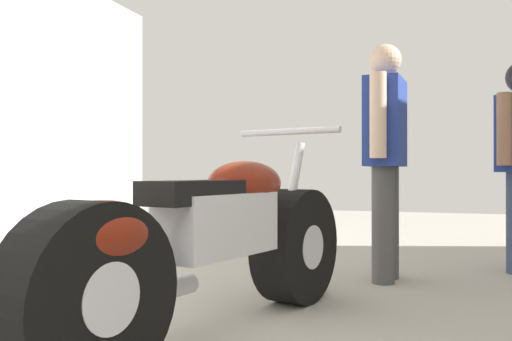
% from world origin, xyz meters
% --- Properties ---
extents(ground_plane, '(15.55, 15.55, 0.00)m').
position_xyz_m(ground_plane, '(0.00, 3.12, 0.00)').
color(ground_plane, '#A8A399').
extents(motorcycle_maroon_cruiser, '(0.89, 2.25, 1.06)m').
position_xyz_m(motorcycle_maroon_cruiser, '(-0.15, 2.10, 0.44)').
color(motorcycle_maroon_cruiser, black).
rests_on(motorcycle_maroon_cruiser, ground_plane).
extents(mechanic_in_blue, '(0.29, 0.70, 1.74)m').
position_xyz_m(mechanic_in_blue, '(0.51, 3.76, 0.98)').
color(mechanic_in_blue, '#4C4C4C').
rests_on(mechanic_in_blue, ground_plane).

